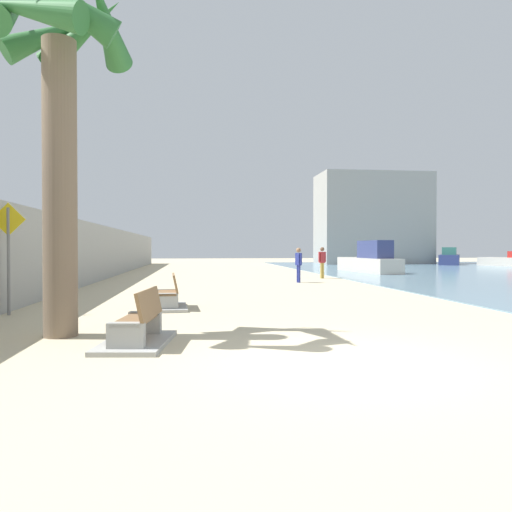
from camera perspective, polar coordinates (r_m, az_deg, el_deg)
The scene contains 11 objects.
ground_plane at distance 25.31m, azimuth -2.09°, elevation -2.98°, with size 120.00×120.00×0.00m, color #C6B793.
seawall at distance 25.73m, azimuth -18.98°, elevation 0.32°, with size 0.80×64.00×2.95m, color #9E9E99.
palm_tree at distance 10.70m, azimuth -21.78°, elevation 17.84°, with size 2.73×2.96×6.97m.
bench_near at distance 9.09m, azimuth -13.42°, elevation -8.43°, with size 1.34×2.22×0.98m.
bench_far at distance 14.30m, azimuth -10.08°, elevation -5.03°, with size 1.21×2.16×0.98m.
person_walking at distance 28.37m, azimuth 7.62°, elevation -0.45°, with size 0.49×0.30×1.78m.
person_standing at distance 24.72m, azimuth 4.91°, elevation -0.71°, with size 0.29×0.50×1.74m.
boat_nearest at distance 35.81m, azimuth 12.92°, elevation -0.53°, with size 2.13×8.04×2.21m.
boat_far_right at distance 54.94m, azimuth 21.36°, elevation -0.22°, with size 4.60×6.09×1.79m.
pedestrian_sign at distance 14.12m, azimuth -26.58°, elevation 1.10°, with size 0.85×0.08×2.87m.
harbor_building at distance 56.75m, azimuth 13.24°, elevation 4.15°, with size 12.00×6.00×9.95m, color #9E9E99.
Camera 1 is at (-2.16, -7.16, 1.70)m, focal length 34.79 mm.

